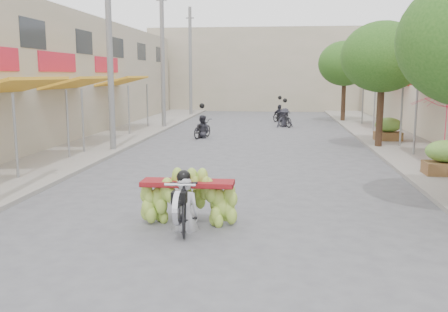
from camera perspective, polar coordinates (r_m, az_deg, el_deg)
ground at (r=8.01m, az=-3.09°, el=-13.34°), size 120.00×120.00×0.00m
sidewalk_left at (r=23.95m, az=-13.87°, el=1.76°), size 4.00×60.00×0.12m
sidewalk_right at (r=23.23m, az=20.62°, el=1.21°), size 4.00×60.00×0.12m
far_building at (r=45.31m, az=4.79°, el=9.78°), size 20.00×6.00×7.00m
utility_pole_mid at (r=20.42m, az=-12.94°, el=11.71°), size 0.60×0.24×8.00m
utility_pole_far at (r=29.07m, az=-7.04°, el=11.08°), size 0.60×0.24×8.00m
utility_pole_back at (r=37.89m, az=-3.87°, el=10.69°), size 0.60×0.24×8.00m
street_tree_mid at (r=21.71m, az=17.67°, el=10.71°), size 3.40×3.40×5.25m
street_tree_far at (r=33.56m, az=13.64°, el=10.22°), size 3.40×3.40×5.25m
produce_crate_mid at (r=16.25m, az=24.02°, el=0.10°), size 1.20×0.88×1.16m
produce_crate_far at (r=23.94m, az=18.26°, el=3.14°), size 1.20×0.88×1.16m
banana_motorbike at (r=10.09m, az=-4.39°, el=-4.43°), size 2.20×1.97×2.06m
market_umbrella at (r=16.17m, az=24.27°, el=6.62°), size 2.33×2.33×1.91m
pedestrian at (r=24.09m, az=18.01°, el=3.81°), size 0.92×0.64×1.71m
bg_motorbike_a at (r=24.50m, az=-2.52°, el=3.79°), size 1.07×1.75×1.95m
bg_motorbike_b at (r=29.84m, az=6.96°, el=4.96°), size 1.19×1.57×1.95m
bg_motorbike_c at (r=33.41m, az=6.38°, el=5.35°), size 1.21×1.56×1.95m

